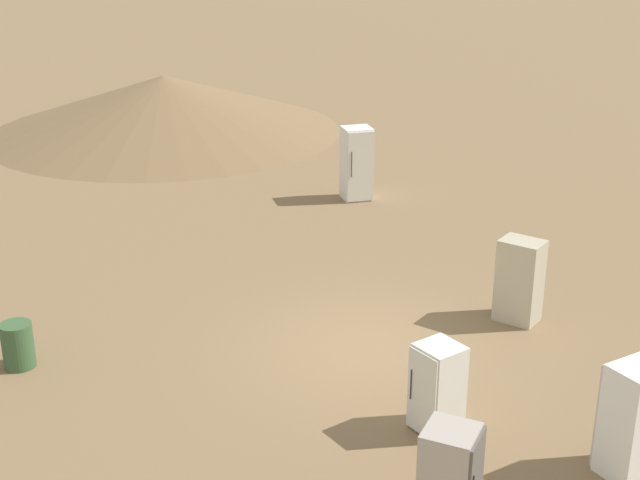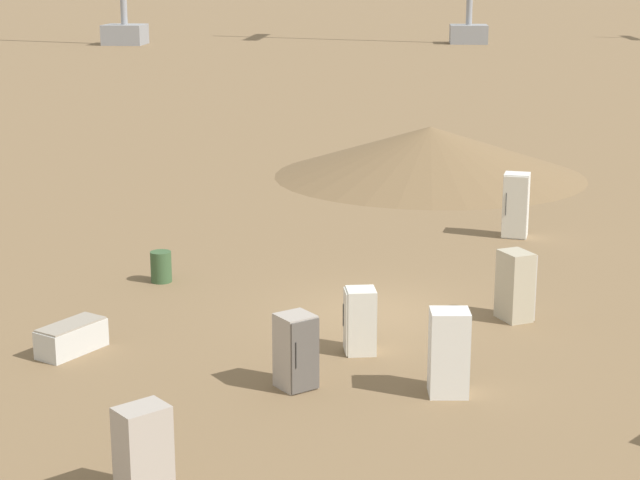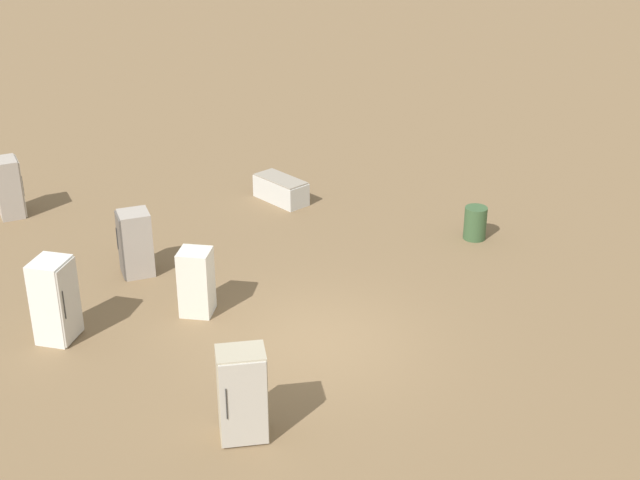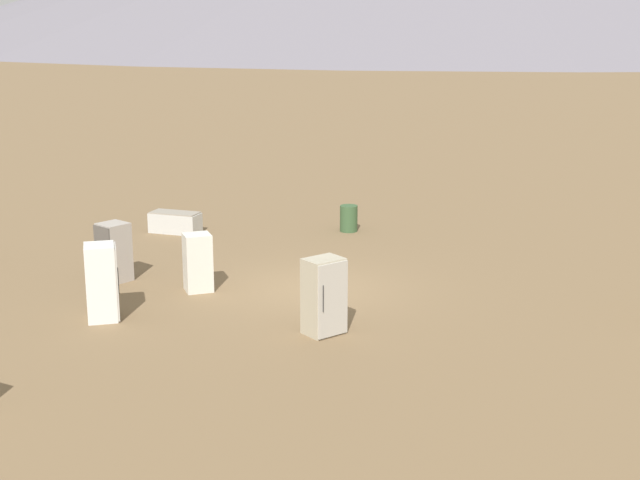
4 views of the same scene
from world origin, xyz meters
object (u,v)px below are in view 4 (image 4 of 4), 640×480
(discarded_fridge_6, at_px, (198,262))
(discarded_fridge_5, at_px, (114,252))
(rusty_barrel, at_px, (349,218))
(discarded_fridge_0, at_px, (102,282))
(discarded_fridge_2, at_px, (324,296))
(discarded_fridge_4, at_px, (175,222))

(discarded_fridge_6, bearing_deg, discarded_fridge_5, 140.94)
(rusty_barrel, bearing_deg, discarded_fridge_0, -134.02)
(discarded_fridge_0, relative_size, discarded_fridge_6, 1.20)
(discarded_fridge_0, relative_size, rusty_barrel, 2.08)
(discarded_fridge_2, relative_size, discarded_fridge_6, 1.16)
(discarded_fridge_5, bearing_deg, discarded_fridge_4, -56.45)
(discarded_fridge_5, height_order, rusty_barrel, discarded_fridge_5)
(discarded_fridge_4, bearing_deg, rusty_barrel, 110.74)
(discarded_fridge_4, bearing_deg, discarded_fridge_6, 33.10)
(discarded_fridge_0, height_order, discarded_fridge_5, discarded_fridge_0)
(discarded_fridge_6, bearing_deg, discarded_fridge_0, -149.58)
(discarded_fridge_4, xyz_separation_m, discarded_fridge_5, (-1.55, -4.95, 0.42))
(discarded_fridge_5, distance_m, discarded_fridge_6, 2.33)
(discarded_fridge_6, xyz_separation_m, rusty_barrel, (4.79, 5.37, -0.30))
(discarded_fridge_2, height_order, rusty_barrel, discarded_fridge_2)
(discarded_fridge_5, xyz_separation_m, discarded_fridge_6, (2.03, -1.15, -0.04))
(discarded_fridge_5, bearing_deg, rusty_barrel, -97.30)
(discarded_fridge_2, xyz_separation_m, rusty_barrel, (2.31, 8.85, -0.41))
(discarded_fridge_0, bearing_deg, discarded_fridge_6, 125.59)
(discarded_fridge_2, distance_m, discarded_fridge_6, 4.28)
(discarded_fridge_5, bearing_deg, discarded_fridge_0, 139.17)
(discarded_fridge_2, distance_m, rusty_barrel, 9.16)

